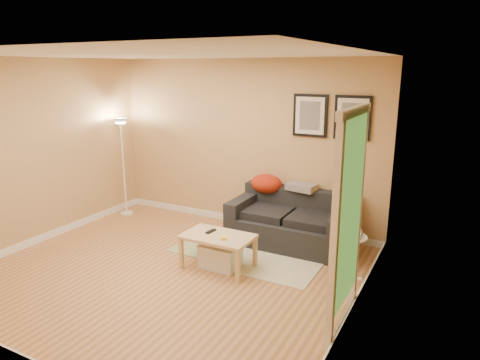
% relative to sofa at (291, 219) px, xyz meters
% --- Properties ---
extents(floor, '(4.50, 4.50, 0.00)m').
position_rel_sofa_xyz_m(floor, '(-1.01, -1.53, -0.38)').
color(floor, tan).
rests_on(floor, ground).
extents(ceiling, '(4.50, 4.50, 0.00)m').
position_rel_sofa_xyz_m(ceiling, '(-1.01, -1.53, 2.23)').
color(ceiling, white).
rests_on(ceiling, wall_back).
extents(wall_back, '(4.50, 0.00, 4.50)m').
position_rel_sofa_xyz_m(wall_back, '(-1.01, 0.47, 0.92)').
color(wall_back, tan).
rests_on(wall_back, ground).
extents(wall_front, '(4.50, 0.00, 4.50)m').
position_rel_sofa_xyz_m(wall_front, '(-1.01, -3.53, 0.92)').
color(wall_front, tan).
rests_on(wall_front, ground).
extents(wall_left, '(0.00, 4.00, 4.00)m').
position_rel_sofa_xyz_m(wall_left, '(-3.26, -1.53, 0.92)').
color(wall_left, tan).
rests_on(wall_left, ground).
extents(wall_right, '(0.00, 4.00, 4.00)m').
position_rel_sofa_xyz_m(wall_right, '(1.24, -1.53, 0.92)').
color(wall_right, tan).
rests_on(wall_right, ground).
extents(baseboard_back, '(4.50, 0.02, 0.10)m').
position_rel_sofa_xyz_m(baseboard_back, '(-1.01, 0.46, -0.33)').
color(baseboard_back, white).
rests_on(baseboard_back, ground).
extents(baseboard_left, '(0.02, 4.00, 0.10)m').
position_rel_sofa_xyz_m(baseboard_left, '(-3.25, -1.53, -0.33)').
color(baseboard_left, white).
rests_on(baseboard_left, ground).
extents(baseboard_right, '(0.02, 4.00, 0.10)m').
position_rel_sofa_xyz_m(baseboard_right, '(1.23, -1.53, -0.33)').
color(baseboard_right, white).
rests_on(baseboard_right, ground).
extents(sofa, '(1.70, 0.90, 0.75)m').
position_rel_sofa_xyz_m(sofa, '(0.00, 0.00, 0.00)').
color(sofa, black).
rests_on(sofa, ground).
extents(red_throw, '(0.48, 0.36, 0.28)m').
position_rel_sofa_xyz_m(red_throw, '(-0.51, 0.27, 0.40)').
color(red_throw, '#B73710').
rests_on(red_throw, sofa).
extents(plaid_throw, '(0.45, 0.32, 0.10)m').
position_rel_sofa_xyz_m(plaid_throw, '(0.04, 0.31, 0.41)').
color(plaid_throw, tan).
rests_on(plaid_throw, sofa).
extents(framed_print_left, '(0.50, 0.04, 0.60)m').
position_rel_sofa_xyz_m(framed_print_left, '(0.07, 0.45, 1.43)').
color(framed_print_left, black).
rests_on(framed_print_left, wall_back).
extents(framed_print_right, '(0.50, 0.04, 0.60)m').
position_rel_sofa_xyz_m(framed_print_right, '(0.67, 0.45, 1.43)').
color(framed_print_right, black).
rests_on(framed_print_right, wall_back).
extents(area_rug, '(1.25, 0.85, 0.01)m').
position_rel_sofa_xyz_m(area_rug, '(0.01, -0.78, -0.37)').
color(area_rug, beige).
rests_on(area_rug, ground).
extents(green_runner, '(0.70, 0.50, 0.01)m').
position_rel_sofa_xyz_m(green_runner, '(-1.06, -0.79, -0.37)').
color(green_runner, '#668C4C').
rests_on(green_runner, ground).
extents(coffee_table, '(0.90, 0.57, 0.44)m').
position_rel_sofa_xyz_m(coffee_table, '(-0.53, -1.14, -0.16)').
color(coffee_table, '#DEB787').
rests_on(coffee_table, ground).
extents(remote_control, '(0.07, 0.16, 0.02)m').
position_rel_sofa_xyz_m(remote_control, '(-0.66, -1.08, 0.07)').
color(remote_control, black).
rests_on(remote_control, coffee_table).
extents(tape_roll, '(0.07, 0.07, 0.03)m').
position_rel_sofa_xyz_m(tape_roll, '(-0.39, -1.23, 0.08)').
color(tape_roll, yellow).
rests_on(tape_roll, coffee_table).
extents(storage_bin, '(0.49, 0.36, 0.30)m').
position_rel_sofa_xyz_m(storage_bin, '(-0.51, -1.11, -0.22)').
color(storage_bin, white).
rests_on(storage_bin, ground).
extents(side_table, '(0.35, 0.35, 0.54)m').
position_rel_sofa_xyz_m(side_table, '(1.01, -0.63, -0.11)').
color(side_table, white).
rests_on(side_table, ground).
extents(book_stack, '(0.21, 0.26, 0.08)m').
position_rel_sofa_xyz_m(book_stack, '(1.02, -0.63, 0.20)').
color(book_stack, '#305E91').
rests_on(book_stack, side_table).
extents(floor_lamp, '(0.22, 0.22, 1.67)m').
position_rel_sofa_xyz_m(floor_lamp, '(-3.01, -0.07, 0.41)').
color(floor_lamp, white).
rests_on(floor_lamp, ground).
extents(doorway, '(0.12, 1.01, 2.13)m').
position_rel_sofa_xyz_m(doorway, '(1.19, -1.68, 0.65)').
color(doorway, white).
rests_on(doorway, ground).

